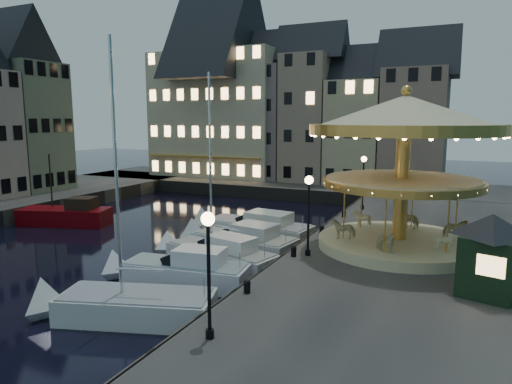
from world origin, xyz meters
The scene contains 29 objects.
ground centered at (0.00, 0.00, 0.00)m, with size 160.00×160.00×0.00m, color black.
quay_east centered at (14.00, 6.00, 0.65)m, with size 16.00×56.00×1.30m, color #474442.
quay_north centered at (-8.00, 28.00, 0.65)m, with size 44.00×12.00×1.30m, color #474442.
quaywall_e centered at (6.00, 6.00, 0.65)m, with size 0.15×44.00×1.30m, color #47423A.
quaywall_n centered at (-6.00, 22.00, 0.65)m, with size 48.00×0.15×1.30m, color #47423A.
quaywall_w centered at (-18.00, 2.00, 0.65)m, with size 0.15×44.00×1.30m, color #47423A.
streetlamp_a centered at (7.20, -9.00, 4.02)m, with size 0.44×0.44×4.17m.
streetlamp_b centered at (7.20, 1.00, 4.02)m, with size 0.44×0.44×4.17m.
streetlamp_c centered at (7.20, 14.50, 4.02)m, with size 0.44×0.44×4.17m.
bollard_a centered at (6.60, -5.00, 1.60)m, with size 0.30×0.30×0.57m.
bollard_b centered at (6.60, 0.50, 1.60)m, with size 0.30×0.30×0.57m.
bollard_c centered at (6.60, 5.50, 1.60)m, with size 0.30×0.30×0.57m.
bollard_d centered at (6.60, 11.00, 1.60)m, with size 0.30×0.30×0.57m.
townhouse_na centered at (-19.50, 30.00, 7.78)m, with size 5.50×8.00×12.80m.
townhouse_nb centered at (-14.05, 30.00, 8.28)m, with size 6.16×8.00×13.80m.
townhouse_nc centered at (-8.00, 30.00, 8.78)m, with size 6.82×8.00×14.80m.
townhouse_nd centered at (-2.25, 30.00, 9.28)m, with size 5.50×8.00×15.80m.
townhouse_ne centered at (3.20, 30.00, 7.78)m, with size 6.16×8.00×12.80m.
townhouse_nf centered at (9.25, 30.00, 8.28)m, with size 6.82×8.00×13.80m.
townhouse_wc centered at (-26.00, 10.95, 8.48)m, with size 8.80×5.50×14.20m.
hotel_corner centered at (-14.00, 30.00, 9.78)m, with size 17.60×9.00×16.80m.
motorboat_a centered at (1.74, -6.82, 0.54)m, with size 7.48×4.45×12.47m.
motorboat_b centered at (1.47, -2.42, 0.64)m, with size 7.51×3.11×2.15m.
motorboat_c centered at (1.73, 0.86, 0.68)m, with size 7.98×3.70×10.59m.
motorboat_d centered at (1.67, 4.00, 0.64)m, with size 7.80×3.62×2.15m.
motorboat_e centered at (0.90, 7.60, 0.64)m, with size 8.99×3.54×2.15m.
red_fishing_boat centered at (-14.17, 4.95, 0.69)m, with size 7.41×4.41×5.80m.
carousel centered at (11.32, 4.37, 7.06)m, with size 10.00×10.00×8.75m.
ticket_kiosk centered at (15.48, -1.16, 3.56)m, with size 3.24×3.24×3.80m.
Camera 1 is at (14.36, -20.93, 8.32)m, focal length 32.00 mm.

